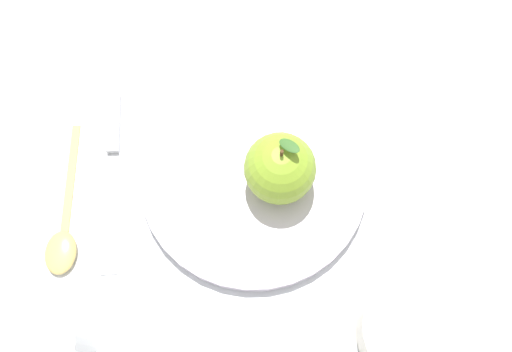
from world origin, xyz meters
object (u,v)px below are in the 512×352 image
apple (280,168)px  side_bowl (414,332)px  cup (49,350)px  knife (113,165)px  dinner_plate (256,179)px  spoon (63,235)px

apple → side_bowl: size_ratio=0.81×
cup → knife: size_ratio=0.44×
dinner_plate → side_bowl: bearing=-87.3°
side_bowl → spoon: side_bowl is taller
dinner_plate → side_bowl: 0.23m
side_bowl → cup: size_ratio=1.41×
apple → side_bowl: 0.21m
side_bowl → spoon: (-0.21, 0.32, -0.02)m
knife → spoon: spoon is taller
cup → knife: cup is taller
cup → knife: (0.16, 0.13, -0.04)m
side_bowl → cup: bearing=142.4°
apple → knife: (-0.13, 0.14, -0.05)m
spoon → side_bowl: bearing=-56.4°
knife → side_bowl: bearing=-70.8°
dinner_plate → side_bowl: (0.01, -0.23, 0.02)m
cup → spoon: bearing=55.0°
knife → spoon: 0.10m
side_bowl → knife: 0.37m
cup → spoon: (0.07, 0.10, -0.04)m
dinner_plate → spoon: bearing=156.0°
apple → cup: 0.29m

